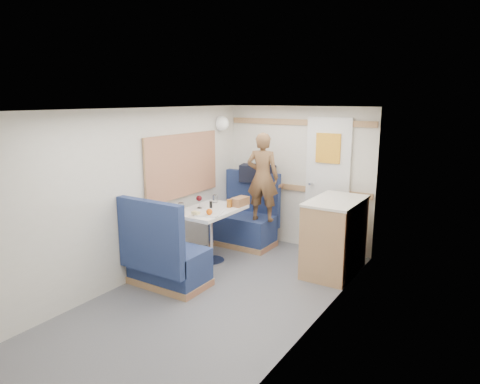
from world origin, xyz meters
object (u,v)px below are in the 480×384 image
Objects in this scene: bench_near at (165,261)px; galley_counter at (334,236)px; duffel_bag at (258,173)px; dinette_table at (210,221)px; person at (263,177)px; bread_loaf at (240,201)px; tray at (210,213)px; tumbler_mid at (215,199)px; beer_glass at (229,203)px; wine_glass at (199,199)px; bench_far at (245,224)px; tumbler_left at (181,207)px; cheese_block at (196,213)px; pepper_grinder at (211,205)px; orange_fruit at (209,212)px; dome_light at (222,123)px.

galley_counter is (1.47, 1.41, 0.17)m from bench_near.
galley_counter is at bearing -37.91° from duffel_bag.
dinette_table is 0.76× the size of person.
dinette_table is 3.49× the size of bread_loaf.
tray is 0.56m from tumbler_mid.
duffel_bag is (-1.40, 0.57, 0.56)m from galley_counter.
bread_loaf reaches higher than tray.
person is at bearing 70.26° from bread_loaf.
beer_glass is 0.39× the size of bread_loaf.
galley_counter is 1.76m from wine_glass.
person reaches higher than tray.
bench_far is at bearing 114.09° from bread_loaf.
bench_near reaches higher than tray.
person is 7.21× the size of wine_glass.
wine_glass is (-1.61, -0.58, 0.38)m from galley_counter.
duffel_bag reaches higher than tumbler_left.
bench_near is 2.89× the size of tray.
person is at bearing 69.05° from beer_glass.
bench_far is 2.89× the size of tray.
pepper_grinder is (-0.05, 0.38, 0.01)m from cheese_block.
bench_far is at bearing 103.46° from beer_glass.
person is at bearing 56.66° from wine_glass.
cheese_block is 0.27m from tumbler_left.
tumbler_mid is at bearing 82.64° from tumbler_left.
bench_far is 6.25× the size of wine_glass.
tumbler_left is (-0.22, -1.16, 0.48)m from bench_far.
pepper_grinder is at bearing 103.02° from dinette_table.
pepper_grinder is at bearing 123.19° from orange_fruit.
bench_far reaches higher than tumbler_mid.
orange_fruit is at bearing -35.77° from wine_glass.
tumbler_left is (0.16, -1.15, -0.97)m from dome_light.
orange_fruit is (-1.27, -0.83, 0.31)m from galley_counter.
tumbler_mid is at bearing 115.59° from pepper_grinder.
tumbler_left is at bearing 46.95° from person.
dinette_table is 0.33m from beer_glass.
cheese_block is (0.04, -0.35, 0.19)m from dinette_table.
cheese_block is at bearing -82.95° from dinette_table.
cheese_block is (0.43, -1.20, -0.99)m from dome_light.
dinette_table is 12.19× the size of orange_fruit.
dinette_table is at bearing 12.87° from wine_glass.
dinette_table is at bearing -65.35° from dome_light.
orange_fruit is at bearing -56.81° from pepper_grinder.
beer_glass is (0.03, 0.38, 0.04)m from tray.
duffel_bag is 5.31× the size of cheese_block.
bench_near is 1.33m from bread_loaf.
tumbler_mid is at bearing -104.93° from bench_far.
wine_glass is (-0.34, 0.25, 0.07)m from orange_fruit.
tray is at bearing -93.82° from beer_glass.
wine_glass is at bearing -133.16° from bread_loaf.
tray is at bearing -62.91° from dome_light.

